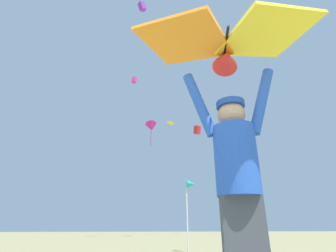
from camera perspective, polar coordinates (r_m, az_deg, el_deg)
The scene contains 9 objects.
kite_flyer_person at distance 2.08m, azimuth 15.39°, elevation -11.70°, with size 0.79×0.43×1.92m.
held_stunt_kite at distance 2.55m, azimuth 12.67°, elevation 17.51°, with size 1.64×1.11×0.39m.
distant_kite_magenta_mid_right at distance 31.02m, azimuth -7.53°, elevation 10.15°, with size 0.66×0.62×0.77m.
distant_kite_yellow_high_left at distance 31.83m, azimuth 0.58°, elevation 0.76°, with size 0.87×0.88×0.30m.
distant_kite_red_low_left at distance 36.94m, azimuth 6.53°, elevation -0.91°, with size 1.03×1.12×1.25m.
distant_kite_purple_far_center at distance 26.55m, azimuth -5.80°, elevation 25.05°, with size 0.90×0.75×0.92m.
distant_kite_magenta_overhead_distant at distance 23.23m, azimuth -3.77°, elevation -0.25°, with size 1.40×1.49×2.43m.
distant_kite_yellow_high_right at distance 31.72m, azimuth 11.55°, elevation -14.77°, with size 0.79×0.80×0.24m.
marker_flag at distance 7.87m, azimuth 4.98°, elevation -13.78°, with size 0.30×0.24×1.97m.
Camera 1 is at (-0.60, -1.45, 0.59)m, focal length 27.27 mm.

